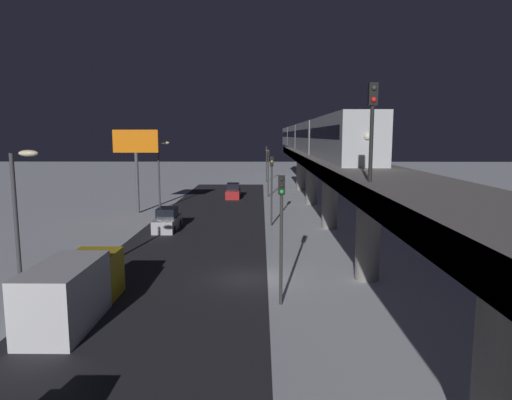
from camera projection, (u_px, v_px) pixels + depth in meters
name	position (u px, v px, depth m)	size (l,w,h in m)	color
ground_plane	(247.00, 279.00, 26.68)	(240.00, 240.00, 0.00)	silver
avenue_asphalt	(174.00, 278.00, 26.73)	(11.00, 103.33, 0.01)	#28282D
elevated_railway	(368.00, 185.00, 25.84)	(5.00, 103.33, 6.40)	gray
subway_train	(306.00, 136.00, 62.99)	(2.94, 74.07, 3.40)	#B7BABF
rail_signal	(372.00, 115.00, 18.42)	(0.36, 0.41, 4.00)	black
sedan_silver	(167.00, 221.00, 40.46)	(1.91, 4.74, 1.97)	#B2B2B7
sedan_red	(233.00, 192.00, 61.16)	(1.80, 4.63, 1.97)	#A51E1E
box_truck	(74.00, 290.00, 20.76)	(2.40, 7.40, 2.80)	gold
traffic_light_near	(281.00, 221.00, 22.02)	(0.32, 0.44, 6.40)	#2D2D2D
traffic_light_mid	(272.00, 181.00, 41.90)	(0.32, 0.44, 6.40)	#2D2D2D
traffic_light_far	(268.00, 166.00, 61.78)	(0.32, 0.44, 6.40)	#2D2D2D
traffic_light_distant	(266.00, 159.00, 81.66)	(0.32, 0.44, 6.40)	#2D2D2D
commercial_billboard	(136.00, 149.00, 48.38)	(4.80, 0.36, 8.90)	#4C4C51
street_lamp_near	(20.00, 211.00, 21.17)	(1.35, 0.44, 7.65)	#38383D
street_lamp_far	(161.00, 167.00, 50.87)	(1.35, 0.44, 7.65)	#38383D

